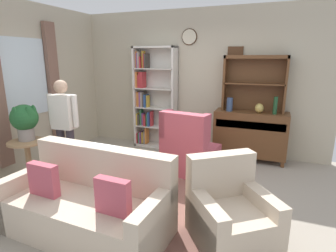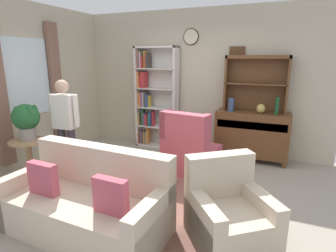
% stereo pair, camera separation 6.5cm
% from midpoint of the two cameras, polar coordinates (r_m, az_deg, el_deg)
% --- Properties ---
extents(ground_plane, '(5.40, 4.60, 0.02)m').
position_cam_midpoint_polar(ground_plane, '(4.02, -2.02, -13.91)').
color(ground_plane, '#9E9384').
extents(wall_back, '(5.00, 0.09, 2.80)m').
position_cam_midpoint_polar(wall_back, '(5.57, 7.19, 9.18)').
color(wall_back, '#BCB299').
rests_on(wall_back, ground_plane).
extents(wall_left, '(0.16, 4.20, 2.80)m').
position_cam_midpoint_polar(wall_left, '(5.18, -28.46, 7.14)').
color(wall_left, '#BCB299').
rests_on(wall_left, ground_plane).
extents(area_rug, '(2.65, 1.71, 0.01)m').
position_cam_midpoint_polar(area_rug, '(3.70, -1.11, -16.31)').
color(area_rug, brown).
rests_on(area_rug, ground_plane).
extents(bookshelf, '(0.90, 0.30, 2.10)m').
position_cam_midpoint_polar(bookshelf, '(5.78, -2.72, 5.80)').
color(bookshelf, silver).
rests_on(bookshelf, ground_plane).
extents(sideboard, '(1.30, 0.45, 0.92)m').
position_cam_midpoint_polar(sideboard, '(5.27, 17.41, -1.57)').
color(sideboard, brown).
rests_on(sideboard, ground_plane).
extents(sideboard_hutch, '(1.10, 0.26, 1.00)m').
position_cam_midpoint_polar(sideboard_hutch, '(5.21, 18.40, 9.93)').
color(sideboard_hutch, brown).
rests_on(sideboard_hutch, sideboard).
extents(vase_tall, '(0.11, 0.11, 0.25)m').
position_cam_midpoint_polar(vase_tall, '(5.13, 13.42, 4.38)').
color(vase_tall, '#33476B').
rests_on(vase_tall, sideboard).
extents(vase_round, '(0.15, 0.15, 0.17)m').
position_cam_midpoint_polar(vase_round, '(5.09, 19.20, 3.47)').
color(vase_round, tan).
rests_on(vase_round, sideboard).
extents(bottle_wine, '(0.07, 0.07, 0.31)m').
position_cam_midpoint_polar(bottle_wine, '(5.05, 22.19, 3.93)').
color(bottle_wine, '#194223').
rests_on(bottle_wine, sideboard).
extents(couch_floral, '(1.83, 0.92, 0.90)m').
position_cam_midpoint_polar(couch_floral, '(3.24, -15.80, -15.43)').
color(couch_floral, beige).
rests_on(couch_floral, ground_plane).
extents(armchair_floral, '(1.07, 1.08, 0.88)m').
position_cam_midpoint_polar(armchair_floral, '(3.04, 13.19, -17.82)').
color(armchair_floral, beige).
rests_on(armchair_floral, ground_plane).
extents(wingback_chair, '(0.90, 0.92, 1.05)m').
position_cam_midpoint_polar(wingback_chair, '(4.55, 4.91, -5.10)').
color(wingback_chair, '#B74C5B').
rests_on(wingback_chair, ground_plane).
extents(plant_stand, '(0.52, 0.52, 0.69)m').
position_cam_midpoint_polar(plant_stand, '(4.60, -26.60, -5.85)').
color(plant_stand, '#A87F56').
rests_on(plant_stand, ground_plane).
extents(potted_plant_large, '(0.39, 0.39, 0.53)m').
position_cam_midpoint_polar(potted_plant_large, '(4.49, -27.20, 1.31)').
color(potted_plant_large, gray).
rests_on(potted_plant_large, plant_stand).
extents(potted_plant_small, '(0.20, 0.20, 0.27)m').
position_cam_midpoint_polar(potted_plant_small, '(4.32, -28.33, -11.14)').
color(potted_plant_small, '#AD6B4C').
rests_on(potted_plant_small, ground_plane).
extents(person_reading, '(0.52, 0.22, 1.56)m').
position_cam_midpoint_polar(person_reading, '(4.47, -20.34, 0.70)').
color(person_reading, '#38333D').
rests_on(person_reading, ground_plane).
extents(coffee_table, '(0.80, 0.50, 0.42)m').
position_cam_midpoint_polar(coffee_table, '(3.83, -8.04, -9.51)').
color(coffee_table, brown).
rests_on(coffee_table, ground_plane).
extents(book_stack, '(0.22, 0.12, 0.06)m').
position_cam_midpoint_polar(book_stack, '(3.72, -7.34, -8.57)').
color(book_stack, '#B22D33').
rests_on(book_stack, coffee_table).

